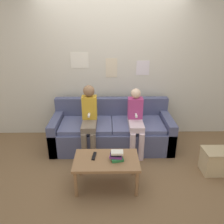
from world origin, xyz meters
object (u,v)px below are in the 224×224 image
at_px(coffee_table, 106,162).
at_px(person_right, 136,119).
at_px(couch, 112,131).
at_px(person_left, 89,117).
at_px(storage_box, 216,161).
at_px(tv_remote, 94,156).

height_order(coffee_table, person_right, person_right).
distance_m(couch, coffee_table, 1.06).
bearing_deg(person_left, storage_box, -18.19).
relative_size(couch, tv_remote, 11.79).
height_order(couch, storage_box, couch).
relative_size(coffee_table, tv_remote, 4.86).
height_order(couch, person_right, person_right).
bearing_deg(coffee_table, tv_remote, 160.34).
bearing_deg(storage_box, couch, 151.96).
xyz_separation_m(couch, tv_remote, (-0.25, -0.99, 0.15)).
height_order(coffee_table, person_left, person_left).
bearing_deg(couch, person_right, -26.82).
relative_size(person_right, storage_box, 2.68).
bearing_deg(couch, coffee_table, -94.79).
relative_size(person_right, tv_remote, 6.14).
xyz_separation_m(person_left, storage_box, (1.87, -0.61, -0.45)).
xyz_separation_m(couch, person_left, (-0.37, -0.18, 0.36)).
distance_m(person_left, tv_remote, 0.84).
relative_size(couch, storage_box, 5.15).
distance_m(coffee_table, storage_box, 1.62).
height_order(coffee_table, tv_remote, tv_remote).
bearing_deg(tv_remote, storage_box, 12.48).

